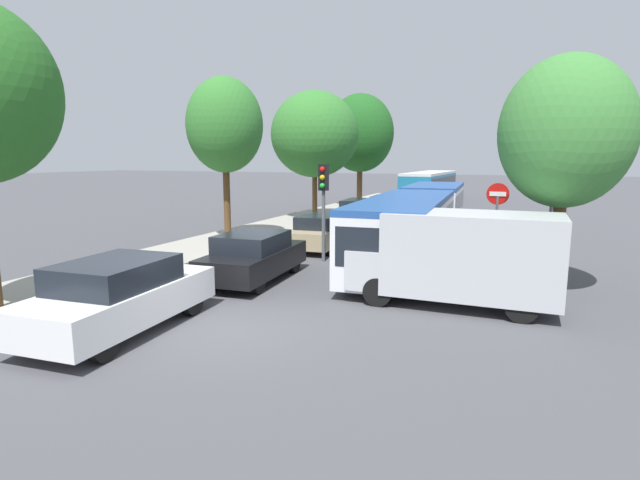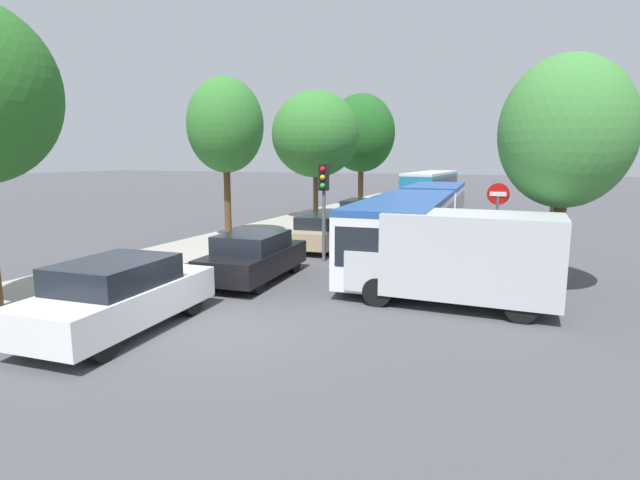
% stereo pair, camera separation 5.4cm
% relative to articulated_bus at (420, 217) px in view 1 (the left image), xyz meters
% --- Properties ---
extents(ground_plane, '(200.00, 200.00, 0.00)m').
position_rel_articulated_bus_xyz_m(ground_plane, '(-2.01, -10.79, -1.35)').
color(ground_plane, '#47474C').
extents(kerb_strip_left, '(3.20, 43.89, 0.14)m').
position_rel_articulated_bus_xyz_m(kerb_strip_left, '(-8.19, 6.15, -1.28)').
color(kerb_strip_left, '#9E998E').
rests_on(kerb_strip_left, ground).
extents(articulated_bus, '(3.30, 15.85, 2.34)m').
position_rel_articulated_bus_xyz_m(articulated_bus, '(0.00, 0.00, 0.00)').
color(articulated_bus, silver).
rests_on(articulated_bus, ground).
extents(city_bus_rear, '(2.80, 11.26, 2.41)m').
position_rel_articulated_bus_xyz_m(city_bus_rear, '(-3.79, 23.10, 0.05)').
color(city_bus_rear, teal).
rests_on(city_bus_rear, ground).
extents(queued_car_white, '(2.17, 4.56, 1.54)m').
position_rel_articulated_bus_xyz_m(queued_car_white, '(-3.95, -11.65, -0.57)').
color(queued_car_white, white).
rests_on(queued_car_white, ground).
extents(queued_car_black, '(2.03, 4.26, 1.44)m').
position_rel_articulated_bus_xyz_m(queued_car_black, '(-3.57, -6.72, -0.62)').
color(queued_car_black, black).
rests_on(queued_car_black, ground).
extents(queued_car_tan, '(1.92, 4.03, 1.37)m').
position_rel_articulated_bus_xyz_m(queued_car_tan, '(-3.71, -1.15, -0.66)').
color(queued_car_tan, tan).
rests_on(queued_car_tan, ground).
extents(queued_car_green, '(2.15, 4.51, 1.53)m').
position_rel_articulated_bus_xyz_m(queued_car_green, '(-3.87, 4.70, -0.57)').
color(queued_car_green, '#236638').
rests_on(queued_car_green, ground).
extents(queued_car_blue, '(1.94, 4.08, 1.38)m').
position_rel_articulated_bus_xyz_m(queued_car_blue, '(-3.84, 9.33, -0.65)').
color(queued_car_blue, '#284799').
rests_on(queued_car_blue, ground).
extents(white_van, '(5.00, 2.01, 2.31)m').
position_rel_articulated_bus_xyz_m(white_van, '(2.41, -6.95, -0.11)').
color(white_van, '#B7BABF').
rests_on(white_van, ground).
extents(traffic_light, '(0.34, 0.37, 3.40)m').
position_rel_articulated_bus_xyz_m(traffic_light, '(-2.71, -3.36, 1.15)').
color(traffic_light, '#56595E').
rests_on(traffic_light, ground).
extents(no_entry_sign, '(0.70, 0.08, 2.82)m').
position_rel_articulated_bus_xyz_m(no_entry_sign, '(2.94, -2.37, 0.53)').
color(no_entry_sign, '#56595E').
rests_on(no_entry_sign, ground).
extents(direction_sign_post, '(0.30, 1.39, 3.60)m').
position_rel_articulated_bus_xyz_m(direction_sign_post, '(4.53, -2.15, 1.20)').
color(direction_sign_post, '#56595E').
rests_on(direction_sign_post, ground).
extents(tree_left_mid, '(3.21, 3.21, 6.95)m').
position_rel_articulated_bus_xyz_m(tree_left_mid, '(-8.08, -1.13, 3.59)').
color(tree_left_mid, '#51381E').
rests_on(tree_left_mid, ground).
extents(tree_left_far, '(4.96, 4.96, 7.33)m').
position_rel_articulated_bus_xyz_m(tree_left_far, '(-7.48, 7.10, 3.44)').
color(tree_left_far, '#51381E').
rests_on(tree_left_far, ground).
extents(tree_left_distant, '(4.80, 4.80, 8.11)m').
position_rel_articulated_bus_xyz_m(tree_left_distant, '(-7.57, 15.35, 3.84)').
color(tree_left_distant, '#51381E').
rests_on(tree_left_distant, ground).
extents(tree_right_near, '(3.33, 3.33, 6.22)m').
position_rel_articulated_bus_xyz_m(tree_right_near, '(4.62, -4.89, 2.90)').
color(tree_right_near, '#51381E').
rests_on(tree_right_near, ground).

